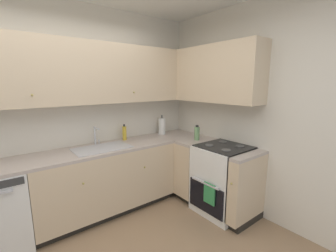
# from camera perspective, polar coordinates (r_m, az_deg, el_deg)

# --- Properties ---
(wall_back) EXTENTS (3.98, 0.05, 2.68)m
(wall_back) POSITION_cam_1_polar(r_m,az_deg,el_deg) (3.10, -26.06, 3.11)
(wall_back) COLOR silver
(wall_back) RESTS_ON ground_plane
(wall_right) EXTENTS (0.05, 3.24, 2.68)m
(wall_right) POSITION_cam_1_polar(r_m,az_deg,el_deg) (2.98, 23.21, 3.06)
(wall_right) COLOR silver
(wall_right) RESTS_ON ground_plane
(lower_cabinets_back) EXTENTS (1.79, 0.62, 0.86)m
(lower_cabinets_back) POSITION_cam_1_polar(r_m,az_deg,el_deg) (3.16, -15.26, -13.17)
(lower_cabinets_back) COLOR beige
(lower_cabinets_back) RESTS_ON ground_plane
(countertop_back) EXTENTS (3.00, 0.60, 0.03)m
(countertop_back) POSITION_cam_1_polar(r_m,az_deg,el_deg) (3.01, -15.69, -5.50)
(countertop_back) COLOR #B7A89E
(countertop_back) RESTS_ON lower_cabinets_back
(lower_cabinets_right) EXTENTS (0.62, 1.09, 0.86)m
(lower_cabinets_right) POSITION_cam_1_polar(r_m,az_deg,el_deg) (3.26, 10.63, -12.26)
(lower_cabinets_right) COLOR beige
(lower_cabinets_right) RESTS_ON ground_plane
(countertop_right) EXTENTS (0.60, 1.09, 0.03)m
(countertop_right) POSITION_cam_1_polar(r_m,az_deg,el_deg) (3.11, 10.88, -4.77)
(countertop_right) COLOR #B7A89E
(countertop_right) RESTS_ON lower_cabinets_right
(oven_range) EXTENTS (0.68, 0.62, 1.04)m
(oven_range) POSITION_cam_1_polar(r_m,az_deg,el_deg) (3.14, 13.76, -12.87)
(oven_range) COLOR white
(oven_range) RESTS_ON ground_plane
(upper_cabinets_back) EXTENTS (2.68, 0.34, 0.75)m
(upper_cabinets_back) POSITION_cam_1_polar(r_m,az_deg,el_deg) (2.98, -20.61, 12.46)
(upper_cabinets_back) COLOR beige
(upper_cabinets_right) EXTENTS (0.32, 1.61, 0.75)m
(upper_cabinets_right) POSITION_cam_1_polar(r_m,az_deg,el_deg) (3.25, 10.09, 12.77)
(upper_cabinets_right) COLOR beige
(sink) EXTENTS (0.69, 0.40, 0.10)m
(sink) POSITION_cam_1_polar(r_m,az_deg,el_deg) (2.97, -16.37, -6.20)
(sink) COLOR #B7B7BC
(sink) RESTS_ON countertop_back
(faucet) EXTENTS (0.07, 0.16, 0.24)m
(faucet) POSITION_cam_1_polar(r_m,az_deg,el_deg) (3.12, -17.90, -2.00)
(faucet) COLOR silver
(faucet) RESTS_ON countertop_back
(soap_bottle) EXTENTS (0.06, 0.06, 0.23)m
(soap_bottle) POSITION_cam_1_polar(r_m,az_deg,el_deg) (3.29, -11.01, -1.75)
(soap_bottle) COLOR gold
(soap_bottle) RESTS_ON countertop_back
(paper_towel_roll) EXTENTS (0.11, 0.11, 0.32)m
(paper_towel_roll) POSITION_cam_1_polar(r_m,az_deg,el_deg) (3.60, -1.56, -0.02)
(paper_towel_roll) COLOR white
(paper_towel_roll) RESTS_ON countertop_back
(oil_bottle) EXTENTS (0.08, 0.08, 0.21)m
(oil_bottle) POSITION_cam_1_polar(r_m,az_deg,el_deg) (3.26, 7.37, -1.82)
(oil_bottle) COLOR #729E66
(oil_bottle) RESTS_ON countertop_right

